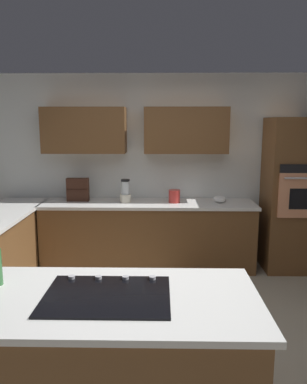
{
  "coord_description": "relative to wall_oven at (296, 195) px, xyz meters",
  "views": [
    {
      "loc": [
        -0.07,
        3.15,
        1.93
      ],
      "look_at": [
        0.02,
        -1.43,
        1.1
      ],
      "focal_mm": 35.05,
      "sensor_mm": 36.0,
      "label": 1
    }
  ],
  "objects": [
    {
      "name": "kettle",
      "position": [
        1.6,
        -0.01,
        -0.02
      ],
      "size": [
        0.15,
        0.15,
        0.17
      ],
      "primitive_type": "cylinder",
      "color": "red",
      "rests_on": "countertop_back"
    },
    {
      "name": "ground_plane",
      "position": [
        1.85,
        1.72,
        -1.01
      ],
      "size": [
        14.0,
        14.0,
        0.0
      ],
      "primitive_type": "plane",
      "color": "#9E937F"
    },
    {
      "name": "island_top",
      "position": [
        2.1,
        2.75,
        -0.13
      ],
      "size": [
        1.86,
        0.93,
        0.04
      ],
      "primitive_type": "cube",
      "color": "silver",
      "rests_on": "island_base"
    },
    {
      "name": "wall_oven",
      "position": [
        0.0,
        0.0,
        0.0
      ],
      "size": [
        0.8,
        0.66,
        2.01
      ],
      "color": "brown",
      "rests_on": "ground"
    },
    {
      "name": "mixing_bowl",
      "position": [
        1.0,
        -0.01,
        -0.06
      ],
      "size": [
        0.17,
        0.17,
        0.09
      ],
      "primitive_type": "ellipsoid",
      "color": "white",
      "rests_on": "countertop_back"
    },
    {
      "name": "blender",
      "position": [
        2.25,
        -0.01,
        0.03
      ],
      "size": [
        0.15,
        0.15,
        0.31
      ],
      "color": "beige",
      "rests_on": "countertop_back"
    },
    {
      "name": "wall_back",
      "position": [
        1.91,
        -0.34,
        0.42
      ],
      "size": [
        6.0,
        0.44,
        2.6
      ],
      "color": "silver",
      "rests_on": "ground"
    },
    {
      "name": "lower_cabinets_back",
      "position": [
        1.95,
        -0.0,
        -0.58
      ],
      "size": [
        2.8,
        0.6,
        0.86
      ],
      "primitive_type": "cube",
      "color": "brown",
      "rests_on": "ground"
    },
    {
      "name": "island_base",
      "position": [
        2.1,
        2.75,
        -0.58
      ],
      "size": [
        1.78,
        0.85,
        0.86
      ],
      "primitive_type": "cube",
      "color": "brown",
      "rests_on": "ground"
    },
    {
      "name": "countertop_back",
      "position": [
        1.95,
        -0.0,
        -0.13
      ],
      "size": [
        2.84,
        0.64,
        0.04
      ],
      "primitive_type": "cube",
      "color": "silver",
      "rests_on": "lower_cabinets_back"
    },
    {
      "name": "cooktop",
      "position": [
        2.1,
        2.75,
        -0.1
      ],
      "size": [
        0.76,
        0.56,
        0.03
      ],
      "color": "black",
      "rests_on": "island_top"
    },
    {
      "name": "spice_rack",
      "position": [
        2.9,
        -0.08,
        0.05
      ],
      "size": [
        0.29,
        0.11,
        0.31
      ],
      "color": "#381E14",
      "rests_on": "countertop_back"
    }
  ]
}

